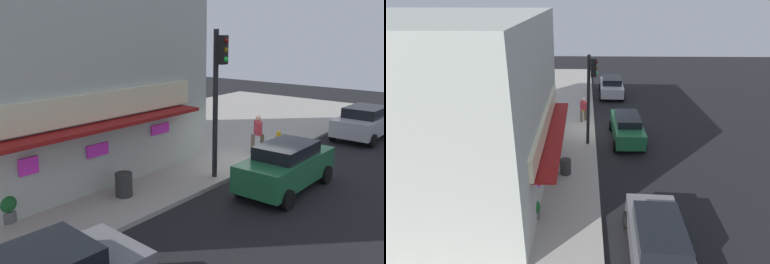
% 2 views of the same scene
% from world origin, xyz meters
% --- Properties ---
extents(ground_plane, '(51.06, 51.06, 0.00)m').
position_xyz_m(ground_plane, '(0.00, 0.00, 0.00)').
color(ground_plane, black).
extents(sidewalk, '(34.04, 11.80, 0.15)m').
position_xyz_m(sidewalk, '(0.00, 5.90, 0.07)').
color(sidewalk, '#A39E93').
rests_on(sidewalk, ground_plane).
extents(corner_building, '(11.06, 10.31, 7.33)m').
position_xyz_m(corner_building, '(-5.29, 7.21, 3.81)').
color(corner_building, '#ADB2A8').
rests_on(corner_building, sidewalk).
extents(traffic_light, '(0.32, 0.58, 5.16)m').
position_xyz_m(traffic_light, '(-1.84, 0.38, 3.45)').
color(traffic_light, black).
rests_on(traffic_light, sidewalk).
extents(fire_hydrant, '(0.47, 0.23, 0.71)m').
position_xyz_m(fire_hydrant, '(3.28, 0.69, 0.49)').
color(fire_hydrant, gold).
rests_on(fire_hydrant, sidewalk).
extents(trash_can, '(0.55, 0.55, 0.76)m').
position_xyz_m(trash_can, '(-5.13, 1.60, 0.53)').
color(trash_can, '#2D2D2D').
rests_on(trash_can, sidewalk).
extents(pedestrian, '(0.53, 0.51, 1.68)m').
position_xyz_m(pedestrian, '(1.54, 0.76, 1.08)').
color(pedestrian, brown).
rests_on(pedestrian, sidewalk).
extents(potted_plant_by_doorway, '(0.55, 0.55, 0.82)m').
position_xyz_m(potted_plant_by_doorway, '(-8.39, 2.66, 0.58)').
color(potted_plant_by_doorway, '#59595B').
rests_on(potted_plant_by_doorway, sidewalk).
extents(parked_car_green, '(4.20, 1.89, 1.61)m').
position_xyz_m(parked_car_green, '(-1.02, -1.88, 0.85)').
color(parked_car_green, '#1E6038').
rests_on(parked_car_green, ground_plane).
extents(parked_car_silver, '(4.22, 2.22, 1.60)m').
position_xyz_m(parked_car_silver, '(7.77, -1.64, 0.84)').
color(parked_car_silver, '#B7B7BC').
rests_on(parked_car_silver, ground_plane).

